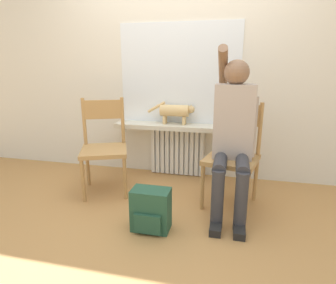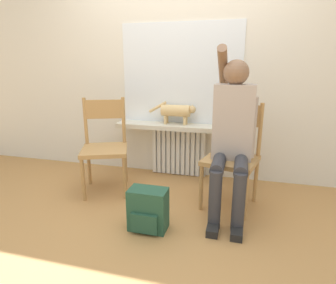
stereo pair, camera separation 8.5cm
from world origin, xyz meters
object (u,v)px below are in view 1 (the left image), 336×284
person (233,130)px  backpack (151,210)px  chair_right (233,154)px  chair_left (104,145)px  cat (175,111)px

person → backpack: bearing=-140.1°
backpack → person: bearing=39.9°
person → backpack: person is taller
chair_right → backpack: chair_right is taller
chair_right → backpack: 0.91m
chair_right → backpack: (-0.60, -0.60, -0.31)m
chair_left → person: person is taller
chair_left → backpack: (0.66, -0.60, -0.31)m
cat → chair_right: bearing=-40.0°
cat → backpack: bearing=-87.8°
cat → chair_left: bearing=-138.7°
person → cat: size_ratio=2.65×
backpack → chair_right: bearing=45.1°
person → backpack: (-0.59, -0.50, -0.56)m
backpack → chair_left: bearing=137.7°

